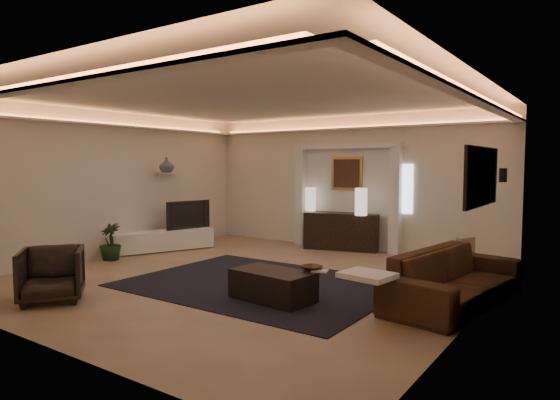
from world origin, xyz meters
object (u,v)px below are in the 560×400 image
Objects in this scene: coffee_table at (273,286)px; armchair at (52,275)px; console at (342,231)px; sofa at (455,278)px.

coffee_table is 1.39× the size of armchair.
coffee_table is (1.06, -4.08, -0.20)m from console.
sofa is 3.04× the size of armchair.
armchair is (-1.38, -5.80, -0.03)m from console.
sofa is 5.40m from armchair.
sofa is (3.15, -2.86, -0.04)m from console.
coffee_table is at bearing -89.28° from console.
coffee_table is (-2.08, -1.22, -0.15)m from sofa.
sofa is 2.19× the size of coffee_table.
console is at bearing 56.53° from sofa.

